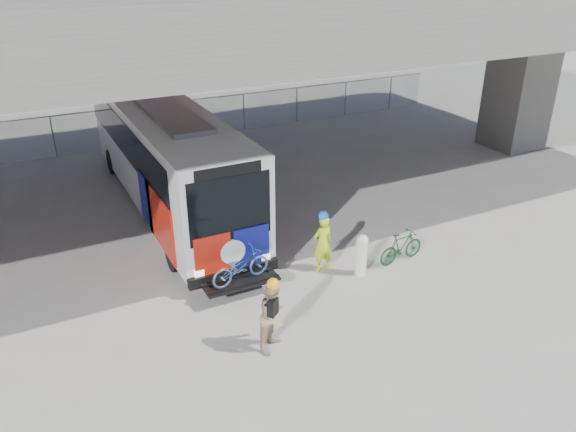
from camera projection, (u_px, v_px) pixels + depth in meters
ground at (278, 249)px, 17.21m from camera, size 160.00×160.00×0.00m
bus at (165, 149)px, 19.22m from camera, size 2.67×12.98×3.69m
overpass at (220, 11)px, 17.60m from camera, size 40.00×16.00×7.95m
chainlink_fence at (165, 111)px, 26.24m from camera, size 30.00×0.06×30.00m
bollard at (361, 253)px, 15.59m from camera, size 0.33×0.33×1.25m
cyclist_hivis at (323, 242)px, 15.73m from camera, size 0.64×0.44×1.84m
cyclist_tan at (273, 316)px, 12.60m from camera, size 1.03×1.00×1.84m
bike_parked at (401, 247)px, 16.31m from camera, size 1.61×0.59×0.95m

